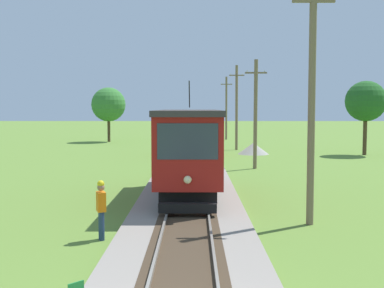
{
  "coord_description": "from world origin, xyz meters",
  "views": [
    {
      "loc": [
        0.24,
        -6.92,
        3.94
      ],
      "look_at": [
        0.11,
        16.9,
        2.1
      ],
      "focal_mm": 44.73,
      "sensor_mm": 36.0,
      "label": 1
    }
  ],
  "objects_px": {
    "utility_pole_near_tram": "(312,96)",
    "tree_right_far": "(109,105)",
    "utility_pole_mid": "(256,113)",
    "red_tram": "(189,148)",
    "utility_pole_far": "(237,107)",
    "freight_car": "(192,136)",
    "utility_pole_distant": "(226,107)",
    "track_worker": "(101,207)",
    "gravel_pile": "(253,148)",
    "tree_left_near": "(366,101)"
  },
  "relations": [
    {
      "from": "utility_pole_near_tram",
      "to": "utility_pole_mid",
      "type": "xyz_separation_m",
      "value": [
        0.0,
        14.57,
        -0.73
      ]
    },
    {
      "from": "red_tram",
      "to": "utility_pole_mid",
      "type": "relative_size",
      "value": 1.23
    },
    {
      "from": "utility_pole_mid",
      "to": "utility_pole_distant",
      "type": "bearing_deg",
      "value": 90.0
    },
    {
      "from": "freight_car",
      "to": "tree_right_far",
      "type": "bearing_deg",
      "value": 122.25
    },
    {
      "from": "tree_left_near",
      "to": "utility_pole_far",
      "type": "bearing_deg",
      "value": 154.84
    },
    {
      "from": "track_worker",
      "to": "utility_pole_distant",
      "type": "bearing_deg",
      "value": 60.84
    },
    {
      "from": "utility_pole_far",
      "to": "utility_pole_distant",
      "type": "bearing_deg",
      "value": 90.0
    },
    {
      "from": "utility_pole_distant",
      "to": "utility_pole_far",
      "type": "bearing_deg",
      "value": -90.0
    },
    {
      "from": "freight_car",
      "to": "tree_left_near",
      "type": "height_order",
      "value": "tree_left_near"
    },
    {
      "from": "tree_left_near",
      "to": "track_worker",
      "type": "bearing_deg",
      "value": -123.47
    },
    {
      "from": "red_tram",
      "to": "tree_right_far",
      "type": "xyz_separation_m",
      "value": [
        -9.55,
        34.09,
        2.05
      ]
    },
    {
      "from": "utility_pole_near_tram",
      "to": "utility_pole_distant",
      "type": "relative_size",
      "value": 1.1
    },
    {
      "from": "red_tram",
      "to": "tree_left_near",
      "type": "distance_m",
      "value": 23.97
    },
    {
      "from": "utility_pole_far",
      "to": "gravel_pile",
      "type": "distance_m",
      "value": 5.53
    },
    {
      "from": "utility_pole_near_tram",
      "to": "tree_right_far",
      "type": "xyz_separation_m",
      "value": [
        -13.67,
        38.53,
        -0.06
      ]
    },
    {
      "from": "utility_pole_mid",
      "to": "utility_pole_far",
      "type": "xyz_separation_m",
      "value": [
        0.0,
        13.75,
        0.43
      ]
    },
    {
      "from": "utility_pole_near_tram",
      "to": "tree_right_far",
      "type": "height_order",
      "value": "utility_pole_near_tram"
    },
    {
      "from": "utility_pole_mid",
      "to": "tree_left_near",
      "type": "relative_size",
      "value": 1.14
    },
    {
      "from": "track_worker",
      "to": "tree_right_far",
      "type": "distance_m",
      "value": 41.2
    },
    {
      "from": "utility_pole_near_tram",
      "to": "tree_right_far",
      "type": "relative_size",
      "value": 1.36
    },
    {
      "from": "freight_car",
      "to": "utility_pole_mid",
      "type": "xyz_separation_m",
      "value": [
        4.12,
        -8.82,
        2.01
      ]
    },
    {
      "from": "freight_car",
      "to": "gravel_pile",
      "type": "height_order",
      "value": "freight_car"
    },
    {
      "from": "utility_pole_mid",
      "to": "track_worker",
      "type": "xyz_separation_m",
      "value": [
        -6.65,
        -16.52,
        -2.59
      ]
    },
    {
      "from": "red_tram",
      "to": "utility_pole_far",
      "type": "height_order",
      "value": "utility_pole_far"
    },
    {
      "from": "utility_pole_far",
      "to": "utility_pole_mid",
      "type": "bearing_deg",
      "value": -90.0
    },
    {
      "from": "track_worker",
      "to": "tree_right_far",
      "type": "height_order",
      "value": "tree_right_far"
    },
    {
      "from": "tree_left_near",
      "to": "red_tram",
      "type": "bearing_deg",
      "value": -126.84
    },
    {
      "from": "red_tram",
      "to": "track_worker",
      "type": "height_order",
      "value": "red_tram"
    },
    {
      "from": "red_tram",
      "to": "gravel_pile",
      "type": "height_order",
      "value": "red_tram"
    },
    {
      "from": "tree_right_far",
      "to": "utility_pole_mid",
      "type": "bearing_deg",
      "value": -60.29
    },
    {
      "from": "tree_left_near",
      "to": "tree_right_far",
      "type": "xyz_separation_m",
      "value": [
        -23.86,
        14.99,
        -0.18
      ]
    },
    {
      "from": "utility_pole_near_tram",
      "to": "gravel_pile",
      "type": "bearing_deg",
      "value": 87.46
    },
    {
      "from": "utility_pole_mid",
      "to": "track_worker",
      "type": "relative_size",
      "value": 3.89
    },
    {
      "from": "utility_pole_far",
      "to": "utility_pole_distant",
      "type": "xyz_separation_m",
      "value": [
        0.0,
        14.27,
        -0.08
      ]
    },
    {
      "from": "gravel_pile",
      "to": "tree_right_far",
      "type": "height_order",
      "value": "tree_right_far"
    },
    {
      "from": "red_tram",
      "to": "tree_right_far",
      "type": "height_order",
      "value": "tree_right_far"
    },
    {
      "from": "red_tram",
      "to": "gravel_pile",
      "type": "distance_m",
      "value": 20.5
    },
    {
      "from": "freight_car",
      "to": "red_tram",
      "type": "bearing_deg",
      "value": -89.99
    },
    {
      "from": "freight_car",
      "to": "utility_pole_distant",
      "type": "distance_m",
      "value": 19.77
    },
    {
      "from": "utility_pole_far",
      "to": "track_worker",
      "type": "height_order",
      "value": "utility_pole_far"
    },
    {
      "from": "track_worker",
      "to": "utility_pole_near_tram",
      "type": "bearing_deg",
      "value": -4.38
    },
    {
      "from": "utility_pole_far",
      "to": "tree_right_far",
      "type": "bearing_deg",
      "value": 143.24
    },
    {
      "from": "freight_car",
      "to": "tree_left_near",
      "type": "distance_m",
      "value": 14.59
    },
    {
      "from": "utility_pole_mid",
      "to": "utility_pole_distant",
      "type": "xyz_separation_m",
      "value": [
        0.0,
        28.02,
        0.35
      ]
    },
    {
      "from": "utility_pole_distant",
      "to": "tree_right_far",
      "type": "height_order",
      "value": "utility_pole_distant"
    },
    {
      "from": "utility_pole_mid",
      "to": "red_tram",
      "type": "bearing_deg",
      "value": -112.1
    },
    {
      "from": "gravel_pile",
      "to": "utility_pole_near_tram",
      "type": "bearing_deg",
      "value": -92.54
    },
    {
      "from": "utility_pole_distant",
      "to": "track_worker",
      "type": "xyz_separation_m",
      "value": [
        -6.65,
        -44.53,
        -2.94
      ]
    },
    {
      "from": "utility_pole_mid",
      "to": "track_worker",
      "type": "distance_m",
      "value": 17.99
    },
    {
      "from": "track_worker",
      "to": "tree_left_near",
      "type": "relative_size",
      "value": 0.29
    }
  ]
}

